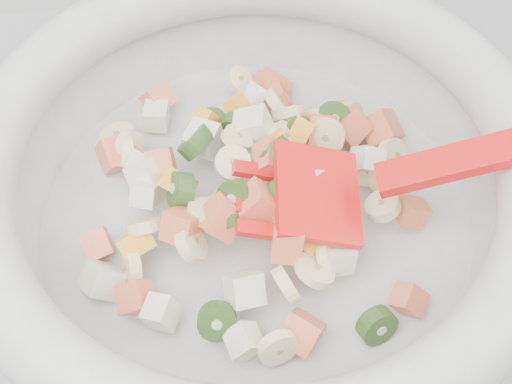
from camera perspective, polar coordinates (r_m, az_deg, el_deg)
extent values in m
cylinder|color=silver|center=(0.52, 0.00, -2.52)|extent=(0.32, 0.32, 0.02)
torus|color=silver|center=(0.46, 0.00, 2.64)|extent=(0.39, 0.39, 0.04)
cylinder|color=#FFE4AA|center=(0.47, -5.18, -4.14)|extent=(0.02, 0.03, 0.03)
cylinder|color=#FFE4AA|center=(0.48, -9.92, -5.93)|extent=(0.02, 0.04, 0.04)
cylinder|color=#FFE4AA|center=(0.55, 2.61, 6.29)|extent=(0.03, 0.02, 0.03)
cylinder|color=#FFE4AA|center=(0.52, 8.98, 1.81)|extent=(0.03, 0.02, 0.03)
cylinder|color=#FFE4AA|center=(0.51, 2.15, 4.40)|extent=(0.02, 0.03, 0.03)
cylinder|color=#FFE4AA|center=(0.56, 1.58, 7.22)|extent=(0.02, 0.03, 0.03)
cylinder|color=#FFE4AA|center=(0.45, 1.75, -12.35)|extent=(0.03, 0.02, 0.03)
cylinder|color=#FFE4AA|center=(0.58, -1.36, 8.96)|extent=(0.03, 0.03, 0.02)
cylinder|color=#FFE4AA|center=(0.56, -10.97, 4.35)|extent=(0.03, 0.03, 0.01)
cylinder|color=#FFE4AA|center=(0.54, 10.93, 2.80)|extent=(0.04, 0.04, 0.03)
cylinder|color=#FFE4AA|center=(0.52, 10.23, 1.03)|extent=(0.03, 0.03, 0.04)
cylinder|color=#FFE4AA|center=(0.54, 4.84, 5.33)|extent=(0.02, 0.03, 0.03)
cylinder|color=#FFE4AA|center=(0.54, -10.06, 3.60)|extent=(0.03, 0.03, 0.03)
cylinder|color=#FFE4AA|center=(0.50, -1.53, 4.24)|extent=(0.03, 0.03, 0.02)
cylinder|color=#FFE4AA|center=(0.50, 10.10, -1.11)|extent=(0.03, 0.03, 0.02)
cylinder|color=#FFE4AA|center=(0.46, 4.71, -6.28)|extent=(0.04, 0.04, 0.02)
cylinder|color=#FFE4AA|center=(0.48, -8.84, -2.73)|extent=(0.03, 0.03, 0.03)
cylinder|color=#FFE4AA|center=(0.56, 7.48, 5.91)|extent=(0.03, 0.03, 0.03)
cylinder|color=#FFE4AA|center=(0.53, -10.37, 3.20)|extent=(0.02, 0.03, 0.03)
cylinder|color=#FFE4AA|center=(0.52, 5.64, 4.43)|extent=(0.04, 0.02, 0.04)
cylinder|color=#FFE4AA|center=(0.47, -4.08, -1.62)|extent=(0.03, 0.03, 0.02)
cylinder|color=#FFE4AA|center=(0.47, 5.98, -5.14)|extent=(0.02, 0.03, 0.03)
cylinder|color=#FFE4AA|center=(0.48, -1.89, 2.32)|extent=(0.03, 0.03, 0.02)
cylinder|color=#FFE4AA|center=(0.46, 2.43, -7.42)|extent=(0.02, 0.04, 0.04)
cube|color=#FF7250|center=(0.58, 0.51, 8.57)|extent=(0.03, 0.03, 0.03)
cube|color=#FF7250|center=(0.57, -7.77, 7.37)|extent=(0.03, 0.03, 0.03)
cube|color=#FF7250|center=(0.47, -9.61, -8.33)|extent=(0.03, 0.03, 0.03)
cube|color=#FF7250|center=(0.51, -7.65, 2.47)|extent=(0.02, 0.02, 0.03)
cube|color=#FF7250|center=(0.47, -5.88, -2.76)|extent=(0.03, 0.04, 0.03)
cube|color=#FF7250|center=(0.48, 12.15, -8.42)|extent=(0.03, 0.03, 0.03)
cube|color=#FF7250|center=(0.56, 6.56, 6.25)|extent=(0.02, 0.03, 0.03)
cube|color=#FF7250|center=(0.46, 2.50, -3.86)|extent=(0.03, 0.03, 0.03)
cube|color=#FF7250|center=(0.54, -11.08, 3.02)|extent=(0.03, 0.04, 0.03)
cube|color=#FF7250|center=(0.56, 10.04, 5.01)|extent=(0.03, 0.03, 0.04)
cube|color=#FF7250|center=(0.58, 1.35, 8.48)|extent=(0.03, 0.03, 0.03)
cube|color=#FF7250|center=(0.46, 3.66, -11.15)|extent=(0.04, 0.04, 0.03)
cube|color=#FF7250|center=(0.47, 6.56, -2.89)|extent=(0.03, 0.03, 0.03)
cube|color=#FF7250|center=(0.57, 1.66, 7.48)|extent=(0.02, 0.02, 0.02)
cube|color=#FF7250|center=(0.49, 1.31, 2.60)|extent=(0.03, 0.03, 0.03)
cube|color=#FF7250|center=(0.53, 4.98, 5.02)|extent=(0.03, 0.03, 0.03)
cube|color=#FF7250|center=(0.46, 0.17, -0.86)|extent=(0.03, 0.03, 0.03)
cube|color=#FF7250|center=(0.51, 12.41, -1.61)|extent=(0.03, 0.02, 0.03)
cube|color=#FF7250|center=(0.55, 7.53, 5.18)|extent=(0.03, 0.03, 0.03)
cube|color=#FF7250|center=(0.47, -2.65, -1.97)|extent=(0.04, 0.03, 0.04)
cube|color=#FF7250|center=(0.50, -12.56, -4.16)|extent=(0.02, 0.03, 0.03)
cube|color=#FF7250|center=(0.47, 2.97, -2.10)|extent=(0.03, 0.03, 0.03)
cylinder|color=#47862C|center=(0.53, -1.38, 5.11)|extent=(0.04, 0.02, 0.04)
cylinder|color=#47862C|center=(0.52, 3.40, 4.66)|extent=(0.04, 0.03, 0.03)
cylinder|color=#47862C|center=(0.48, -6.01, 0.16)|extent=(0.02, 0.03, 0.03)
cylinder|color=#47862C|center=(0.54, -3.59, 5.46)|extent=(0.03, 0.03, 0.03)
cylinder|color=#47862C|center=(0.47, 2.46, -0.03)|extent=(0.03, 0.03, 0.03)
cylinder|color=#47862C|center=(0.54, 6.22, 5.86)|extent=(0.04, 0.03, 0.03)
cylinder|color=#47862C|center=(0.47, -2.17, -1.78)|extent=(0.04, 0.03, 0.03)
cylinder|color=#47862C|center=(0.45, -3.14, -10.28)|extent=(0.03, 0.02, 0.03)
cylinder|color=#47862C|center=(0.49, 1.61, 3.15)|extent=(0.03, 0.02, 0.03)
cylinder|color=#47862C|center=(0.52, -4.83, 3.97)|extent=(0.03, 0.03, 0.04)
cylinder|color=#47862C|center=(0.46, 9.66, -10.48)|extent=(0.04, 0.02, 0.03)
cylinder|color=#47862C|center=(0.46, -1.65, -0.49)|extent=(0.03, 0.03, 0.03)
cube|color=white|center=(0.46, -7.58, -9.54)|extent=(0.03, 0.02, 0.03)
cube|color=white|center=(0.45, -0.98, -11.81)|extent=(0.03, 0.02, 0.03)
cube|color=white|center=(0.52, -4.20, 4.27)|extent=(0.03, 0.03, 0.03)
cube|color=white|center=(0.52, -9.52, 2.31)|extent=(0.03, 0.03, 0.03)
cube|color=white|center=(0.50, -8.83, -0.12)|extent=(0.02, 0.03, 0.02)
cube|color=white|center=(0.45, -0.94, -7.80)|extent=(0.03, 0.03, 0.03)
cube|color=white|center=(0.51, -8.72, 1.38)|extent=(0.03, 0.03, 0.04)
cube|color=white|center=(0.49, 4.10, 1.56)|extent=(0.03, 0.03, 0.03)
cube|color=white|center=(0.56, -0.44, 7.62)|extent=(0.03, 0.03, 0.03)
cube|color=white|center=(0.49, -12.22, -6.90)|extent=(0.04, 0.03, 0.04)
cube|color=white|center=(0.47, 6.60, -5.18)|extent=(0.02, 0.02, 0.03)
cube|color=white|center=(0.51, -0.18, 5.09)|extent=(0.03, 0.03, 0.03)
cube|color=white|center=(0.56, -7.97, 6.04)|extent=(0.02, 0.02, 0.02)
cube|color=white|center=(0.48, 5.00, 0.62)|extent=(0.03, 0.03, 0.03)
cube|color=white|center=(0.52, 8.93, 2.57)|extent=(0.03, 0.02, 0.03)
cube|color=orange|center=(0.52, 3.38, 4.63)|extent=(0.03, 0.03, 0.03)
cube|color=orange|center=(0.49, 1.92, 3.48)|extent=(0.03, 0.03, 0.03)
cube|color=orange|center=(0.54, -1.40, 6.64)|extent=(0.03, 0.03, 0.03)
cube|color=orange|center=(0.48, -9.57, -4.11)|extent=(0.03, 0.03, 0.02)
cube|color=orange|center=(0.53, -4.30, 5.53)|extent=(0.03, 0.03, 0.02)
cube|color=orange|center=(0.46, 3.86, -3.43)|extent=(0.03, 0.03, 0.03)
cube|color=orange|center=(0.49, -6.25, 0.72)|extent=(0.03, 0.03, 0.02)
cube|color=red|center=(0.47, 4.95, -0.13)|extent=(0.07, 0.07, 0.03)
cube|color=red|center=(0.48, -0.15, 1.71)|extent=(0.03, 0.01, 0.02)
cube|color=red|center=(0.47, -0.04, 0.18)|extent=(0.03, 0.01, 0.02)
cube|color=red|center=(0.46, 0.08, -1.40)|extent=(0.03, 0.01, 0.02)
cube|color=red|center=(0.45, 0.20, -3.05)|extent=(0.03, 0.01, 0.02)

